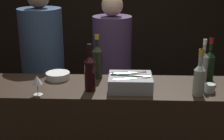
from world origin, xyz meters
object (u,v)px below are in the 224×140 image
at_px(ice_bin_with_bottles, 130,81).
at_px(wine_glass, 37,81).
at_px(white_wine_bottle, 203,66).
at_px(person_blond_tee, 43,65).
at_px(red_wine_bottle_black_foil, 90,72).
at_px(champagne_bottle, 97,61).
at_px(red_wine_bottle_burgundy, 209,64).
at_px(bowl_white, 58,75).
at_px(person_in_hoodie, 112,67).
at_px(candle_votive, 210,88).
at_px(rose_wine_bottle, 199,77).

distance_m(ice_bin_with_bottles, wine_glass, 0.68).
bearing_deg(white_wine_bottle, wine_glass, -166.96).
bearing_deg(person_blond_tee, red_wine_bottle_black_foil, -1.17).
bearing_deg(champagne_bottle, white_wine_bottle, -6.67).
bearing_deg(wine_glass, red_wine_bottle_burgundy, 15.94).
bearing_deg(bowl_white, red_wine_bottle_burgundy, 1.29).
bearing_deg(wine_glass, person_blond_tee, 102.07).
bearing_deg(person_in_hoodie, candle_votive, -168.42).
relative_size(white_wine_bottle, person_blond_tee, 0.21).
distance_m(champagne_bottle, person_in_hoodie, 0.69).
distance_m(candle_votive, red_wine_bottle_burgundy, 0.30).
height_order(ice_bin_with_bottles, rose_wine_bottle, rose_wine_bottle).
xyz_separation_m(red_wine_bottle_black_foil, red_wine_bottle_burgundy, (0.93, 0.27, -0.01)).
bearing_deg(ice_bin_with_bottles, white_wine_bottle, 13.97).
xyz_separation_m(red_wine_bottle_black_foil, rose_wine_bottle, (0.78, -0.06, -0.01)).
bearing_deg(rose_wine_bottle, white_wine_bottle, 71.47).
relative_size(champagne_bottle, person_blond_tee, 0.21).
height_order(bowl_white, person_blond_tee, person_blond_tee).
distance_m(white_wine_bottle, champagne_bottle, 0.83).
relative_size(red_wine_bottle_burgundy, rose_wine_bottle, 1.03).
distance_m(wine_glass, candle_votive, 1.24).
bearing_deg(person_in_hoodie, rose_wine_bottle, -173.81).
height_order(wine_glass, person_blond_tee, person_blond_tee).
bearing_deg(ice_bin_with_bottles, red_wine_bottle_burgundy, 19.65).
xyz_separation_m(wine_glass, rose_wine_bottle, (1.14, 0.04, 0.03)).
xyz_separation_m(champagne_bottle, person_in_hoodie, (0.10, 0.64, -0.25)).
bearing_deg(person_in_hoodie, wine_glass, 126.81).
relative_size(red_wine_bottle_burgundy, champagne_bottle, 0.95).
bearing_deg(person_in_hoodie, person_blond_tee, 74.31).
height_order(ice_bin_with_bottles, candle_votive, ice_bin_with_bottles).
bearing_deg(champagne_bottle, bowl_white, -173.26).
xyz_separation_m(bowl_white, person_in_hoodie, (0.42, 0.68, -0.13)).
bearing_deg(wine_glass, candle_votive, 4.51).
bearing_deg(person_in_hoodie, white_wine_bottle, -162.65).
relative_size(wine_glass, candle_votive, 1.92).
bearing_deg(white_wine_bottle, bowl_white, 177.06).
relative_size(ice_bin_with_bottles, bowl_white, 1.66).
distance_m(wine_glass, white_wine_bottle, 1.25).
bearing_deg(wine_glass, champagne_bottle, 43.94).
bearing_deg(red_wine_bottle_burgundy, person_blond_tee, 161.04).
bearing_deg(candle_votive, red_wine_bottle_burgundy, 78.50).
bearing_deg(bowl_white, candle_votive, -11.85).
bearing_deg(bowl_white, rose_wine_bottle, -15.69).
bearing_deg(ice_bin_with_bottles, rose_wine_bottle, -11.81).
relative_size(ice_bin_with_bottles, red_wine_bottle_burgundy, 0.93).
distance_m(red_wine_bottle_black_foil, person_in_hoodie, 0.96).
bearing_deg(person_blond_tee, champagne_bottle, 12.84).
bearing_deg(bowl_white, person_in_hoodie, 58.25).
bearing_deg(red_wine_bottle_burgundy, person_in_hoodie, 140.95).
bearing_deg(person_blond_tee, rose_wine_bottle, 21.24).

